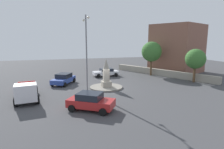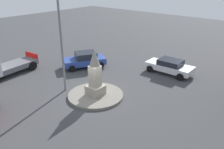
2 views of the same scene
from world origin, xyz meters
name	(u,v)px [view 2 (image 2 of 2)]	position (x,y,z in m)	size (l,w,h in m)	color
ground_plane	(96,96)	(0.00, 0.00, 0.00)	(80.00, 80.00, 0.00)	#424244
traffic_island	(96,95)	(0.00, 0.00, 0.09)	(4.20, 4.20, 0.18)	gray
monument	(95,76)	(0.00, 0.00, 1.70)	(1.16, 1.16, 3.57)	#9E9687
streetlamp	(60,23)	(-0.81, 2.57, 5.32)	(3.47, 0.28, 8.87)	slate
car_blue_passing	(85,59)	(3.77, 5.10, 0.78)	(4.41, 3.64, 1.51)	#2D479E
car_white_parked_left	(169,66)	(7.70, -2.10, 0.71)	(2.04, 4.34, 1.35)	silver
truck_white_far_side	(0,67)	(-2.82, 9.03, 0.94)	(5.57, 2.69, 2.02)	silver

